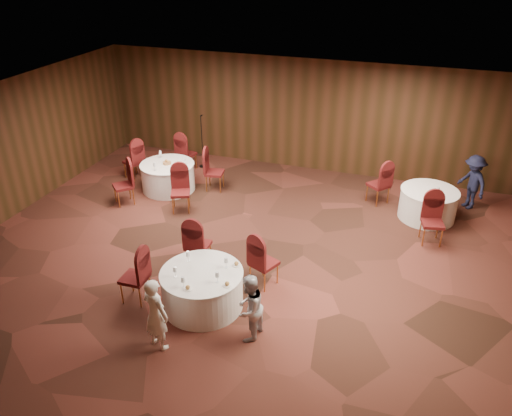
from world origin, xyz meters
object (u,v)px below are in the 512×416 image
(woman_b, at_px, (249,308))
(man_c, at_px, (472,182))
(table_main, at_px, (202,289))
(woman_a, at_px, (156,314))
(mic_stand, at_px, (203,152))
(table_left, at_px, (168,176))
(table_right, at_px, (428,204))

(woman_b, relative_size, man_c, 0.89)
(table_main, height_order, woman_a, woman_a)
(mic_stand, height_order, woman_a, mic_stand)
(mic_stand, relative_size, man_c, 1.13)
(mic_stand, xyz_separation_m, man_c, (7.42, -0.20, 0.24))
(mic_stand, bearing_deg, table_left, -98.78)
(woman_a, distance_m, man_c, 8.56)
(table_right, relative_size, man_c, 0.97)
(table_right, bearing_deg, man_c, 42.55)
(table_left, relative_size, woman_a, 1.07)
(table_main, xyz_separation_m, table_right, (3.81, 4.80, 0.00))
(table_left, height_order, mic_stand, mic_stand)
(man_c, bearing_deg, woman_a, -72.01)
(table_main, height_order, table_right, same)
(man_c, bearing_deg, mic_stand, -127.26)
(table_left, distance_m, table_right, 6.73)
(woman_a, relative_size, man_c, 0.96)
(mic_stand, distance_m, woman_b, 7.41)
(table_right, bearing_deg, table_main, -128.46)
(table_left, xyz_separation_m, woman_b, (3.99, -4.71, 0.25))
(man_c, bearing_deg, table_left, -114.68)
(mic_stand, bearing_deg, woman_a, -71.63)
(table_left, height_order, table_right, same)
(woman_b, bearing_deg, table_right, 160.34)
(mic_stand, height_order, woman_b, mic_stand)
(table_right, height_order, mic_stand, mic_stand)
(table_left, height_order, man_c, man_c)
(table_main, height_order, woman_b, woman_b)
(table_main, bearing_deg, table_left, 124.57)
(table_main, distance_m, woman_b, 1.24)
(woman_b, bearing_deg, table_main, -107.77)
(table_main, relative_size, woman_a, 1.12)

